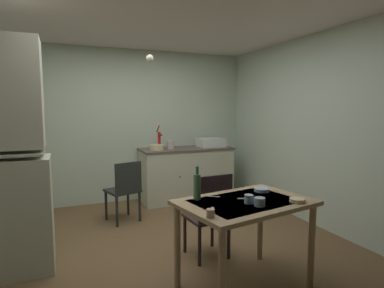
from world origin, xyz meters
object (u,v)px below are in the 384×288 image
at_px(dining_table, 245,213).
at_px(mug_tall, 260,202).
at_px(hand_pump, 159,139).
at_px(sink_basin, 211,142).
at_px(glass_bottle, 197,186).
at_px(chair_far_side, 210,214).
at_px(chair_by_counter, 125,189).
at_px(serving_bowl_wide, 262,190).
at_px(mixing_bowl_counter, 157,147).

distance_m(dining_table, mug_tall, 0.22).
distance_m(hand_pump, mug_tall, 2.95).
xyz_separation_m(sink_basin, glass_bottle, (-1.34, -2.53, -0.08)).
bearing_deg(mug_tall, chair_far_side, 95.38).
distance_m(hand_pump, chair_by_counter, 1.21).
height_order(hand_pump, chair_by_counter, hand_pump).
bearing_deg(sink_basin, hand_pump, 177.19).
bearing_deg(dining_table, hand_pump, 88.83).
xyz_separation_m(dining_table, mug_tall, (0.02, -0.17, 0.14)).
bearing_deg(serving_bowl_wide, glass_bottle, -178.66).
xyz_separation_m(serving_bowl_wide, glass_bottle, (-0.67, -0.02, 0.10)).
bearing_deg(dining_table, sink_basin, 70.21).
bearing_deg(dining_table, serving_bowl_wide, 33.72).
xyz_separation_m(chair_by_counter, mug_tall, (0.69, -2.18, 0.35)).
distance_m(chair_by_counter, glass_bottle, 1.89).
bearing_deg(mug_tall, mixing_bowl_counter, 90.84).
distance_m(mixing_bowl_counter, dining_table, 2.68).
xyz_separation_m(mixing_bowl_counter, chair_by_counter, (-0.65, -0.66, -0.48)).
bearing_deg(mixing_bowl_counter, chair_far_side, -90.85).
xyz_separation_m(mixing_bowl_counter, glass_bottle, (-0.35, -2.48, -0.04)).
bearing_deg(chair_far_side, sink_basin, 64.16).
height_order(chair_far_side, glass_bottle, glass_bottle).
xyz_separation_m(sink_basin, serving_bowl_wide, (-0.67, -2.51, -0.18)).
height_order(mixing_bowl_counter, chair_far_side, mixing_bowl_counter).
xyz_separation_m(hand_pump, glass_bottle, (-0.42, -2.57, -0.17)).
relative_size(mixing_bowl_counter, glass_bottle, 0.82).
bearing_deg(mug_tall, serving_bowl_wide, 53.15).
bearing_deg(glass_bottle, hand_pump, 80.68).
bearing_deg(chair_by_counter, hand_pump, 46.33).
distance_m(dining_table, chair_far_side, 0.63).
relative_size(hand_pump, mixing_bowl_counter, 1.64).
bearing_deg(glass_bottle, chair_by_counter, 99.30).
height_order(dining_table, serving_bowl_wide, serving_bowl_wide).
relative_size(dining_table, mug_tall, 13.83).
distance_m(dining_table, chair_by_counter, 2.13).
bearing_deg(mug_tall, glass_bottle, 137.29).
bearing_deg(glass_bottle, sink_basin, 62.02).
distance_m(hand_pump, chair_far_side, 2.25).
xyz_separation_m(mixing_bowl_counter, mug_tall, (0.04, -2.84, -0.13)).
bearing_deg(mixing_bowl_counter, chair_by_counter, -134.43).
height_order(sink_basin, hand_pump, hand_pump).
bearing_deg(chair_by_counter, chair_far_side, -66.41).
bearing_deg(sink_basin, chair_far_side, -115.84).
distance_m(sink_basin, chair_far_side, 2.41).
distance_m(chair_far_side, glass_bottle, 0.67).
relative_size(hand_pump, serving_bowl_wide, 2.68).
height_order(chair_by_counter, mug_tall, chair_by_counter).
bearing_deg(glass_bottle, dining_table, -27.24).
distance_m(dining_table, serving_bowl_wide, 0.39).
xyz_separation_m(chair_far_side, chair_by_counter, (-0.62, 1.41, -0.01)).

